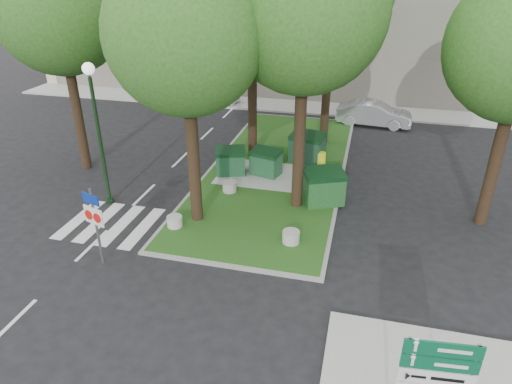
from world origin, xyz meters
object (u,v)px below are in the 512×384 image
(traffic_sign_pole, at_px, (95,217))
(car_silver, at_px, (374,114))
(street_lamp, at_px, (97,119))
(directional_sign, at_px, (435,379))
(litter_bin, at_px, (321,160))
(dumpster_c, at_px, (307,148))
(bollard_left, at_px, (175,221))
(dumpster_d, at_px, (324,187))
(tree_median_near_left, at_px, (187,18))
(bollard_mid, at_px, (230,187))
(bollard_right, at_px, (291,237))
(dumpster_b, at_px, (266,162))
(dumpster_a, at_px, (230,161))
(car_white, at_px, (212,94))

(traffic_sign_pole, relative_size, car_silver, 0.62)
(street_lamp, relative_size, directional_sign, 2.04)
(litter_bin, xyz_separation_m, car_silver, (2.27, 7.35, 0.24))
(car_silver, bearing_deg, dumpster_c, 160.28)
(bollard_left, bearing_deg, traffic_sign_pole, -119.46)
(dumpster_d, bearing_deg, tree_median_near_left, -175.96)
(litter_bin, distance_m, street_lamp, 10.21)
(bollard_mid, distance_m, directional_sign, 12.39)
(bollard_mid, distance_m, car_silver, 12.29)
(bollard_mid, height_order, litter_bin, litter_bin)
(bollard_right, relative_size, car_silver, 0.14)
(dumpster_b, distance_m, bollard_left, 5.79)
(dumpster_c, bearing_deg, dumpster_a, -132.09)
(dumpster_a, relative_size, bollard_left, 2.76)
(bollard_left, relative_size, car_silver, 0.13)
(dumpster_c, bearing_deg, directional_sign, -60.03)
(tree_median_near_left, distance_m, bollard_mid, 7.41)
(bollard_right, height_order, car_white, car_white)
(dumpster_a, xyz_separation_m, directional_sign, (7.62, -11.77, 1.25))
(dumpster_d, distance_m, bollard_left, 6.04)
(bollard_left, bearing_deg, litter_bin, 55.78)
(tree_median_near_left, xyz_separation_m, traffic_sign_pole, (-2.15, -3.40, -5.56))
(dumpster_d, distance_m, litter_bin, 3.61)
(bollard_left, bearing_deg, bollard_mid, 70.96)
(dumpster_c, bearing_deg, car_white, 144.11)
(directional_sign, xyz_separation_m, car_white, (-12.42, 23.06, -1.30))
(bollard_right, xyz_separation_m, bollard_mid, (-3.25, 3.27, -0.00))
(bollard_left, xyz_separation_m, car_silver, (6.87, 14.11, 0.40))
(dumpster_d, bearing_deg, bollard_mid, 154.83)
(dumpster_d, relative_size, car_silver, 0.43)
(dumpster_c, relative_size, car_silver, 0.41)
(tree_median_near_left, bearing_deg, directional_sign, -44.98)
(dumpster_d, bearing_deg, dumpster_a, 133.43)
(dumpster_a, distance_m, street_lamp, 6.23)
(dumpster_b, bearing_deg, car_silver, 77.21)
(litter_bin, relative_size, directional_sign, 0.26)
(dumpster_c, distance_m, bollard_right, 7.35)
(dumpster_d, relative_size, traffic_sign_pole, 0.69)
(bollard_right, bearing_deg, directional_sign, -60.02)
(bollard_right, relative_size, car_white, 0.15)
(bollard_left, relative_size, directional_sign, 0.20)
(tree_median_near_left, bearing_deg, traffic_sign_pole, -122.28)
(traffic_sign_pole, distance_m, car_silver, 18.69)
(directional_sign, bearing_deg, street_lamp, 139.83)
(tree_median_near_left, relative_size, street_lamp, 1.85)
(dumpster_c, bearing_deg, dumpster_b, -116.58)
(bollard_right, bearing_deg, bollard_left, 179.82)
(dumpster_b, distance_m, dumpster_d, 3.57)
(directional_sign, bearing_deg, car_white, 112.63)
(dumpster_b, relative_size, directional_sign, 0.54)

